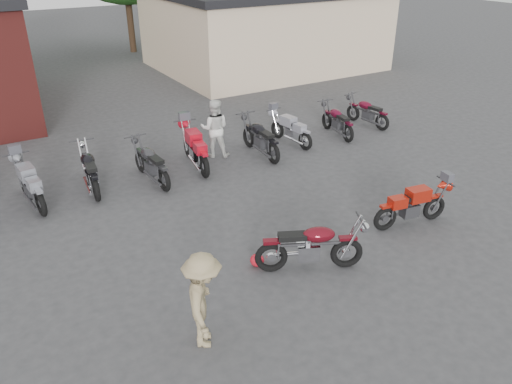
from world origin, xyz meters
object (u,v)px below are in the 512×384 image
sportbike (413,204)px  row_bike_6 (290,128)px  row_bike_1 (29,182)px  row_bike_5 (260,136)px  helmet (257,260)px  person_light (215,128)px  vintage_motorcycle (312,243)px  row_bike_7 (337,119)px  row_bike_3 (151,161)px  person_tan (203,301)px  row_bike_2 (89,168)px  row_bike_8 (367,111)px  row_bike_4 (195,146)px

sportbike → row_bike_6: 5.60m
row_bike_1 → row_bike_5: 6.42m
helmet → person_light: size_ratio=0.16×
helmet → row_bike_6: (4.36, 5.16, 0.39)m
vintage_motorcycle → sportbike: bearing=29.8°
person_light → row_bike_1: person_light is taller
helmet → row_bike_7: row_bike_7 is taller
row_bike_3 → row_bike_6: 4.76m
person_tan → row_bike_2: size_ratio=0.83×
row_bike_2 → row_bike_7: (8.01, -0.18, -0.05)m
sportbike → row_bike_8: sportbike is taller
person_light → row_bike_3: person_light is taller
helmet → row_bike_4: size_ratio=0.13×
row_bike_3 → row_bike_7: size_ratio=1.07×
row_bike_2 → row_bike_8: 9.53m
row_bike_2 → row_bike_7: size_ratio=1.09×
sportbike → row_bike_3: row_bike_3 is taller
helmet → row_bike_7: (6.12, 5.01, 0.41)m
row_bike_4 → row_bike_5: size_ratio=1.03×
sportbike → row_bike_2: size_ratio=0.91×
person_light → row_bike_5: (1.19, -0.60, -0.28)m
row_bike_4 → row_bike_8: bearing=-80.5°
person_tan → row_bike_2: (-0.09, 6.56, -0.25)m
row_bike_2 → row_bike_7: bearing=-85.7°
row_bike_6 → row_bike_7: row_bike_7 is taller
person_light → row_bike_7: person_light is taller
helmet → row_bike_5: bearing=57.9°
sportbike → person_light: size_ratio=1.06×
sportbike → row_bike_4: (-2.81, 5.49, 0.08)m
sportbike → row_bike_8: (3.80, 5.66, -0.01)m
row_bike_5 → row_bike_8: 4.59m
row_bike_2 → vintage_motorcycle: bearing=-149.2°
row_bike_7 → row_bike_8: row_bike_7 is taller
person_tan → row_bike_7: size_ratio=0.90×
row_bike_2 → row_bike_6: row_bike_2 is taller
row_bike_2 → row_bike_7: 8.01m
vintage_motorcycle → person_tan: (-2.66, -0.73, 0.24)m
person_light → row_bike_3: bearing=47.8°
vintage_motorcycle → person_light: 6.21m
person_tan → row_bike_4: size_ratio=0.79×
row_bike_5 → row_bike_8: bearing=-83.5°
sportbike → row_bike_1: (-7.19, 5.51, 0.05)m
vintage_motorcycle → row_bike_7: bearing=72.5°
person_tan → row_bike_5: (4.87, 6.25, -0.24)m
vintage_motorcycle → row_bike_4: row_bike_4 is taller
person_light → row_bike_5: person_light is taller
helmet → person_light: 5.84m
row_bike_5 → row_bike_8: size_ratio=1.13×
row_bike_3 → row_bike_8: 8.04m
helmet → person_tan: size_ratio=0.17×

